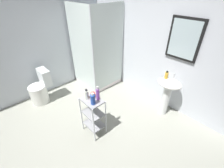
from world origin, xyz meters
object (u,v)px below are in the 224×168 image
at_px(pedestal_sink, 168,90).
at_px(toilet, 40,90).
at_px(storage_cart, 93,114).
at_px(rinse_cup, 93,95).
at_px(shower_stall, 97,68).
at_px(lotion_bottle_white, 87,95).
at_px(hand_soap_bottle, 166,75).
at_px(shampoo_bottle_blue, 93,99).
at_px(conditioner_bottle_purple, 98,94).

relative_size(pedestal_sink, toilet, 1.07).
distance_m(storage_cart, rinse_cup, 0.36).
height_order(shower_stall, toilet, shower_stall).
bearing_deg(lotion_bottle_white, shower_stall, 136.16).
bearing_deg(hand_soap_bottle, shower_stall, -170.31).
bearing_deg(storage_cart, shampoo_bottle_blue, -24.24).
relative_size(storage_cart, shampoo_bottle_blue, 3.67).
xyz_separation_m(shower_stall, hand_soap_bottle, (1.74, 0.30, 0.41)).
height_order(pedestal_sink, shampoo_bottle_blue, shampoo_bottle_blue).
height_order(shampoo_bottle_blue, conditioner_bottle_purple, conditioner_bottle_purple).
bearing_deg(shampoo_bottle_blue, pedestal_sink, 69.71).
relative_size(pedestal_sink, lotion_bottle_white, 4.34).
bearing_deg(shampoo_bottle_blue, shower_stall, 140.00).
distance_m(storage_cart, lotion_bottle_white, 0.40).
height_order(shower_stall, pedestal_sink, shower_stall).
xyz_separation_m(toilet, conditioner_bottle_purple, (1.58, 0.43, 0.53)).
bearing_deg(rinse_cup, toilet, -164.86).
distance_m(shower_stall, shampoo_bottle_blue, 1.76).
distance_m(shower_stall, conditioner_bottle_purple, 1.66).
relative_size(shower_stall, toilet, 2.63).
xyz_separation_m(storage_cart, rinse_cup, (-0.05, 0.06, 0.35)).
bearing_deg(lotion_bottle_white, shampoo_bottle_blue, -1.05).
relative_size(toilet, shampoo_bottle_blue, 3.77).
distance_m(hand_soap_bottle, lotion_bottle_white, 1.52).
distance_m(pedestal_sink, hand_soap_bottle, 0.31).
xyz_separation_m(storage_cart, hand_soap_bottle, (0.51, 1.36, 0.44)).
bearing_deg(hand_soap_bottle, storage_cart, -110.41).
bearing_deg(lotion_bottle_white, conditioner_bottle_purple, 43.12).
xyz_separation_m(shower_stall, conditioner_bottle_purple, (1.28, -0.98, 0.38)).
bearing_deg(lotion_bottle_white, pedestal_sink, 63.78).
bearing_deg(storage_cart, toilet, -167.51).
height_order(toilet, storage_cart, toilet).
height_order(storage_cart, rinse_cup, rinse_cup).
xyz_separation_m(toilet, lotion_bottle_white, (1.45, 0.30, 0.51)).
height_order(shower_stall, hand_soap_bottle, shower_stall).
bearing_deg(hand_soap_bottle, lotion_bottle_white, -112.80).
height_order(lotion_bottle_white, rinse_cup, lotion_bottle_white).
distance_m(hand_soap_bottle, rinse_cup, 1.42).
relative_size(shower_stall, rinse_cup, 23.03).
relative_size(lotion_bottle_white, rinse_cup, 2.15).
height_order(conditioner_bottle_purple, rinse_cup, conditioner_bottle_purple).
height_order(shower_stall, shampoo_bottle_blue, shower_stall).
bearing_deg(toilet, pedestal_sink, 38.49).
bearing_deg(pedestal_sink, conditioner_bottle_purple, -113.58).
relative_size(pedestal_sink, rinse_cup, 9.33).
bearing_deg(lotion_bottle_white, hand_soap_bottle, 67.20).
relative_size(storage_cart, conditioner_bottle_purple, 3.01).
bearing_deg(rinse_cup, conditioner_bottle_purple, 14.22).
distance_m(shampoo_bottle_blue, rinse_cup, 0.18).
relative_size(pedestal_sink, hand_soap_bottle, 5.33).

